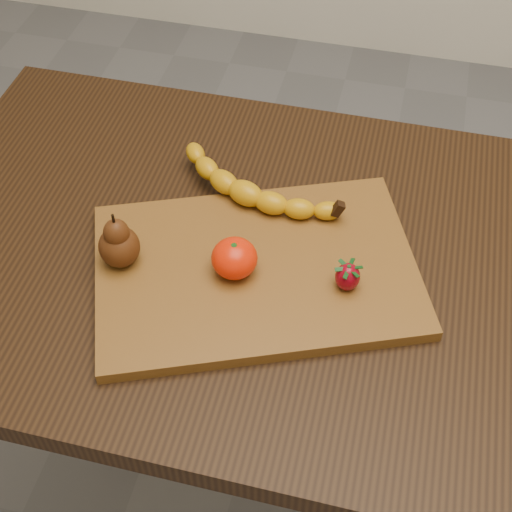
% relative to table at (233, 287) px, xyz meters
% --- Properties ---
extents(ground, '(3.50, 3.50, 0.00)m').
position_rel_table_xyz_m(ground, '(0.00, 0.00, -0.66)').
color(ground, slate).
rests_on(ground, ground).
extents(table, '(1.00, 0.70, 0.76)m').
position_rel_table_xyz_m(table, '(0.00, 0.00, 0.00)').
color(table, black).
rests_on(table, ground).
extents(cutting_board, '(0.53, 0.45, 0.02)m').
position_rel_table_xyz_m(cutting_board, '(0.05, -0.04, 0.11)').
color(cutting_board, brown).
rests_on(cutting_board, table).
extents(banana, '(0.25, 0.14, 0.04)m').
position_rel_table_xyz_m(banana, '(0.00, 0.07, 0.14)').
color(banana, '#D5970A').
rests_on(banana, cutting_board).
extents(pear, '(0.07, 0.07, 0.09)m').
position_rel_table_xyz_m(pear, '(-0.14, -0.08, 0.16)').
color(pear, '#4E250C').
rests_on(pear, cutting_board).
extents(mandarin, '(0.07, 0.07, 0.05)m').
position_rel_table_xyz_m(mandarin, '(0.02, -0.06, 0.15)').
color(mandarin, '#F52202').
rests_on(mandarin, cutting_board).
extents(strawberry, '(0.04, 0.04, 0.04)m').
position_rel_table_xyz_m(strawberry, '(0.18, -0.05, 0.14)').
color(strawberry, maroon).
rests_on(strawberry, cutting_board).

